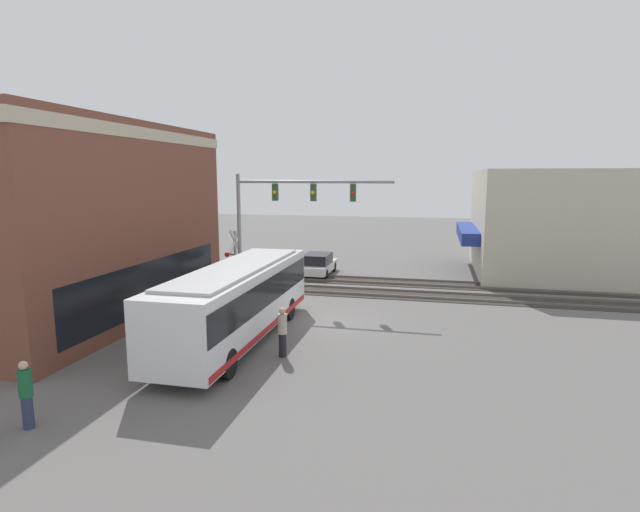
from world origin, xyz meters
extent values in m
plane|color=#605E5B|center=(0.00, 0.00, 0.00)|extent=(120.00, 120.00, 0.00)
cube|color=brown|center=(-1.71, 13.26, 4.42)|extent=(14.19, 11.53, 8.84)
cube|color=beige|center=(-1.71, 7.65, 8.29)|extent=(14.39, 0.36, 0.50)
cube|color=black|center=(-1.71, 7.55, 1.70)|extent=(11.92, 0.12, 2.20)
cube|color=beige|center=(14.70, -12.10, 3.46)|extent=(12.04, 9.20, 6.92)
cube|color=navy|center=(14.70, -6.95, 2.60)|extent=(8.43, 1.20, 0.80)
cube|color=silver|center=(-3.33, 2.80, 1.67)|extent=(10.94, 2.55, 2.49)
cube|color=black|center=(-3.33, 2.80, 2.04)|extent=(10.72, 2.59, 1.05)
cube|color=#B21E1E|center=(-3.33, 2.80, 0.59)|extent=(10.72, 2.58, 0.24)
cube|color=#A5A8AA|center=(-3.33, 2.80, 2.97)|extent=(9.30, 2.17, 0.12)
cylinder|color=black|center=(-0.06, 2.80, 0.50)|extent=(1.00, 2.57, 1.00)
cylinder|color=black|center=(-7.00, 2.80, 0.50)|extent=(1.00, 2.57, 1.00)
cylinder|color=gray|center=(4.06, 5.68, 3.31)|extent=(0.20, 0.20, 6.61)
cylinder|color=gray|center=(4.06, 1.51, 6.21)|extent=(0.16, 8.33, 0.16)
cube|color=#284723|center=(4.06, 3.59, 5.66)|extent=(0.30, 0.27, 0.90)
sphere|color=yellow|center=(3.89, 3.59, 5.66)|extent=(0.20, 0.20, 0.20)
cube|color=#284723|center=(4.06, 1.51, 5.66)|extent=(0.30, 0.27, 0.90)
sphere|color=yellow|center=(3.89, 1.51, 5.66)|extent=(0.20, 0.20, 0.20)
cube|color=#284723|center=(4.06, -0.57, 5.66)|extent=(0.30, 0.27, 0.90)
sphere|color=red|center=(3.89, -0.57, 5.66)|extent=(0.20, 0.20, 0.20)
cylinder|color=gray|center=(3.64, 5.78, 1.80)|extent=(0.14, 0.14, 3.60)
cube|color=white|center=(3.64, 5.78, 3.10)|extent=(1.41, 0.06, 1.41)
cube|color=white|center=(3.64, 5.78, 3.10)|extent=(1.41, 0.06, 1.41)
cylinder|color=#38383A|center=(3.64, 5.78, 2.30)|extent=(0.08, 0.90, 0.08)
sphere|color=red|center=(3.59, 5.33, 2.30)|extent=(0.28, 0.28, 0.28)
sphere|color=red|center=(3.59, 6.23, 2.30)|extent=(0.28, 0.28, 0.28)
cube|color=#332D28|center=(6.00, 0.00, 0.01)|extent=(2.60, 60.00, 0.03)
cube|color=#6B6056|center=(5.28, 0.00, 0.07)|extent=(0.07, 60.00, 0.15)
cube|color=#6B6056|center=(6.72, 0.00, 0.07)|extent=(0.07, 60.00, 0.15)
cube|color=#332D28|center=(9.20, 0.00, 0.01)|extent=(2.60, 60.00, 0.03)
cube|color=#6B6056|center=(8.48, 0.00, 0.07)|extent=(0.07, 60.00, 0.15)
cube|color=#6B6056|center=(9.92, 0.00, 0.07)|extent=(0.07, 60.00, 0.15)
cube|color=silver|center=(10.59, 2.80, 0.52)|extent=(4.29, 1.80, 0.53)
cube|color=black|center=(10.38, 2.80, 1.11)|extent=(2.36, 1.62, 0.65)
cylinder|color=black|center=(11.92, 2.80, 0.32)|extent=(0.64, 1.82, 0.64)
cylinder|color=black|center=(9.26, 2.80, 0.32)|extent=(0.64, 1.82, 0.64)
cylinder|color=#2D3351|center=(-11.19, 5.41, 0.43)|extent=(0.28, 0.28, 0.87)
cylinder|color=#195933|center=(-11.19, 5.41, 1.23)|extent=(0.34, 0.34, 0.72)
sphere|color=tan|center=(-11.19, 5.41, 1.71)|extent=(0.23, 0.23, 0.23)
cylinder|color=black|center=(-4.69, 0.53, 0.43)|extent=(0.28, 0.28, 0.87)
cylinder|color=#B2A58C|center=(-4.69, 0.53, 1.23)|extent=(0.34, 0.34, 0.72)
sphere|color=tan|center=(-4.69, 0.53, 1.71)|extent=(0.24, 0.24, 0.24)
camera|label=1|loc=(-21.29, -4.71, 6.47)|focal=28.00mm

